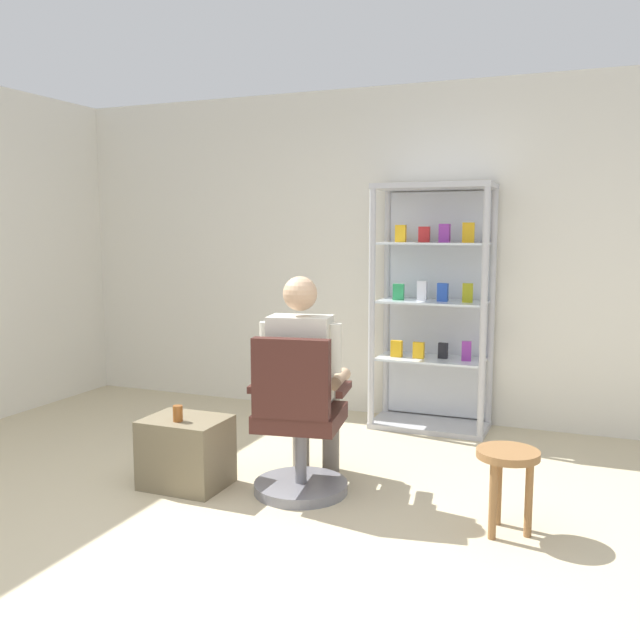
{
  "coord_description": "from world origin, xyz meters",
  "views": [
    {
      "loc": [
        1.58,
        -2.55,
        1.56
      ],
      "look_at": [
        -0.0,
        1.38,
        1.0
      ],
      "focal_mm": 38.77,
      "sensor_mm": 36.0,
      "label": 1
    }
  ],
  "objects_px": {
    "storage_crate": "(186,452)",
    "tea_glass": "(178,413)",
    "display_cabinet_main": "(434,306)",
    "office_chair": "(298,430)",
    "seated_shopkeeper": "(305,371)",
    "wooden_stool": "(508,467)"
  },
  "relations": [
    {
      "from": "storage_crate",
      "to": "tea_glass",
      "type": "distance_m",
      "value": 0.27
    },
    {
      "from": "office_chair",
      "to": "tea_glass",
      "type": "xyz_separation_m",
      "value": [
        -0.7,
        -0.19,
        0.08
      ]
    },
    {
      "from": "display_cabinet_main",
      "to": "wooden_stool",
      "type": "xyz_separation_m",
      "value": [
        0.8,
        -1.8,
        -0.61
      ]
    },
    {
      "from": "display_cabinet_main",
      "to": "office_chair",
      "type": "height_order",
      "value": "display_cabinet_main"
    },
    {
      "from": "display_cabinet_main",
      "to": "tea_glass",
      "type": "distance_m",
      "value": 2.27
    },
    {
      "from": "display_cabinet_main",
      "to": "storage_crate",
      "type": "xyz_separation_m",
      "value": [
        -1.09,
        -1.85,
        -0.75
      ]
    },
    {
      "from": "display_cabinet_main",
      "to": "tea_glass",
      "type": "height_order",
      "value": "display_cabinet_main"
    },
    {
      "from": "office_chair",
      "to": "storage_crate",
      "type": "height_order",
      "value": "office_chair"
    },
    {
      "from": "seated_shopkeeper",
      "to": "storage_crate",
      "type": "relative_size",
      "value": 2.66
    },
    {
      "from": "office_chair",
      "to": "storage_crate",
      "type": "relative_size",
      "value": 1.98
    },
    {
      "from": "storage_crate",
      "to": "wooden_stool",
      "type": "bearing_deg",
      "value": 1.41
    },
    {
      "from": "storage_crate",
      "to": "tea_glass",
      "type": "height_order",
      "value": "tea_glass"
    },
    {
      "from": "seated_shopkeeper",
      "to": "storage_crate",
      "type": "height_order",
      "value": "seated_shopkeeper"
    },
    {
      "from": "tea_glass",
      "to": "office_chair",
      "type": "bearing_deg",
      "value": 14.81
    },
    {
      "from": "storage_crate",
      "to": "wooden_stool",
      "type": "height_order",
      "value": "wooden_stool"
    },
    {
      "from": "display_cabinet_main",
      "to": "seated_shopkeeper",
      "type": "distance_m",
      "value": 1.65
    },
    {
      "from": "office_chair",
      "to": "wooden_stool",
      "type": "xyz_separation_m",
      "value": [
        1.2,
        -0.07,
        -0.04
      ]
    },
    {
      "from": "display_cabinet_main",
      "to": "storage_crate",
      "type": "distance_m",
      "value": 2.28
    },
    {
      "from": "storage_crate",
      "to": "seated_shopkeeper",
      "type": "bearing_deg",
      "value": 22.31
    },
    {
      "from": "seated_shopkeeper",
      "to": "office_chair",
      "type": "bearing_deg",
      "value": -80.7
    },
    {
      "from": "office_chair",
      "to": "tea_glass",
      "type": "relative_size",
      "value": 9.99
    },
    {
      "from": "seated_shopkeeper",
      "to": "storage_crate",
      "type": "distance_m",
      "value": 0.88
    }
  ]
}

